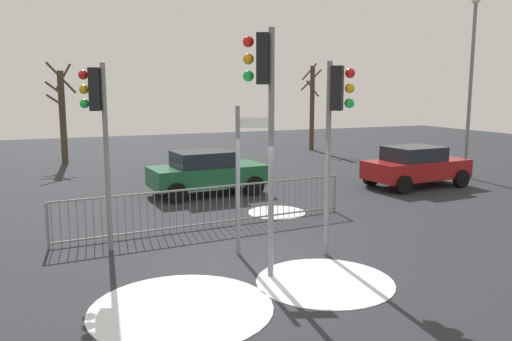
% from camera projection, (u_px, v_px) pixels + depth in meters
% --- Properties ---
extents(ground_plane, '(60.00, 60.00, 0.00)m').
position_uv_depth(ground_plane, '(258.00, 265.00, 10.46)').
color(ground_plane, '#26282D').
extents(traffic_light_rear_right, '(0.54, 0.39, 4.61)m').
position_uv_depth(traffic_light_rear_right, '(263.00, 98.00, 9.32)').
color(traffic_light_rear_right, slate).
rests_on(traffic_light_rear_right, ground).
extents(traffic_light_foreground_right, '(0.48, 0.45, 4.09)m').
position_uv_depth(traffic_light_foreground_right, '(336.00, 115.00, 10.60)').
color(traffic_light_foreground_right, slate).
rests_on(traffic_light_foreground_right, ground).
extents(traffic_light_mid_right, '(0.54, 0.38, 4.07)m').
position_uv_depth(traffic_light_mid_right, '(98.00, 115.00, 10.98)').
color(traffic_light_mid_right, slate).
rests_on(traffic_light_mid_right, ground).
extents(direction_sign_post, '(0.74, 0.33, 3.19)m').
position_uv_depth(direction_sign_post, '(241.00, 173.00, 10.87)').
color(direction_sign_post, slate).
rests_on(direction_sign_post, ground).
extents(pedestrian_guard_railing, '(7.80, 0.64, 1.07)m').
position_uv_depth(pedestrian_guard_railing, '(210.00, 207.00, 13.18)').
color(pedestrian_guard_railing, slate).
rests_on(pedestrian_guard_railing, ground).
extents(car_green_far, '(3.90, 2.12, 1.47)m').
position_uv_depth(car_green_far, '(206.00, 172.00, 17.31)').
color(car_green_far, '#195933').
rests_on(car_green_far, ground).
extents(car_red_trailing, '(3.90, 2.13, 1.47)m').
position_uv_depth(car_red_trailing, '(416.00, 166.00, 18.66)').
color(car_red_trailing, maroon).
rests_on(car_red_trailing, ground).
extents(street_lamp, '(0.36, 0.36, 7.07)m').
position_uv_depth(street_lamp, '(472.00, 68.00, 20.09)').
color(street_lamp, slate).
rests_on(street_lamp, ground).
extents(bare_tree_left, '(1.35, 1.25, 4.71)m').
position_uv_depth(bare_tree_left, '(62.00, 113.00, 24.17)').
color(bare_tree_left, '#473828').
rests_on(bare_tree_left, ground).
extents(bare_tree_centre, '(1.31, 1.32, 4.95)m').
position_uv_depth(bare_tree_centre, '(312.00, 106.00, 29.44)').
color(bare_tree_centre, '#473828').
rests_on(bare_tree_centre, ground).
extents(snow_patch_kerb, '(1.67, 1.67, 0.01)m').
position_uv_depth(snow_patch_kerb, '(277.00, 212.00, 14.87)').
color(snow_patch_kerb, white).
rests_on(snow_patch_kerb, ground).
extents(snow_patch_island, '(2.56, 2.56, 0.01)m').
position_uv_depth(snow_patch_island, '(325.00, 282.00, 9.56)').
color(snow_patch_island, silver).
rests_on(snow_patch_island, ground).
extents(snow_patch_verge, '(3.01, 3.01, 0.01)m').
position_uv_depth(snow_patch_verge, '(181.00, 308.00, 8.41)').
color(snow_patch_verge, white).
rests_on(snow_patch_verge, ground).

